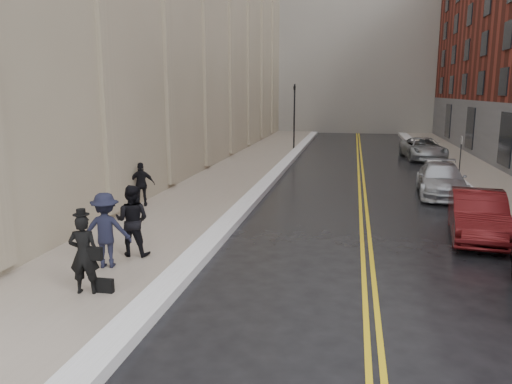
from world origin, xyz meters
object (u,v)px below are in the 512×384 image
at_px(car_silver_far, 423,149).
at_px(pedestrian_main, 84,254).
at_px(pedestrian_b, 106,230).
at_px(pedestrian_a, 132,220).
at_px(pedestrian_c, 142,184).
at_px(car_silver_near, 441,180).
at_px(car_maroon, 478,215).

height_order(car_silver_far, pedestrian_main, pedestrian_main).
bearing_deg(car_silver_far, pedestrian_main, -118.07).
bearing_deg(pedestrian_main, pedestrian_b, -90.02).
height_order(pedestrian_a, pedestrian_c, pedestrian_a).
distance_m(car_silver_near, pedestrian_a, 14.82).
height_order(car_silver_far, pedestrian_a, pedestrian_a).
relative_size(car_maroon, pedestrian_main, 2.50).
bearing_deg(car_maroon, pedestrian_b, -146.02).
bearing_deg(car_silver_near, car_maroon, -86.24).
distance_m(car_maroon, pedestrian_main, 12.04).
distance_m(car_silver_near, pedestrian_main, 16.88).
bearing_deg(car_silver_near, pedestrian_a, -128.61).
bearing_deg(pedestrian_b, pedestrian_main, 86.59).
distance_m(car_maroon, car_silver_far, 19.50).
bearing_deg(pedestrian_a, pedestrian_c, -72.25).
height_order(car_silver_near, pedestrian_main, pedestrian_main).
distance_m(car_silver_near, pedestrian_b, 15.74).
xyz_separation_m(pedestrian_b, pedestrian_c, (-1.98, 6.76, -0.11)).
distance_m(car_maroon, car_silver_near, 6.82).
bearing_deg(pedestrian_c, pedestrian_a, 91.36).
bearing_deg(pedestrian_main, car_silver_near, -137.28).
relative_size(car_silver_far, pedestrian_main, 2.90).
bearing_deg(car_silver_near, car_silver_far, 89.82).
xyz_separation_m(car_silver_near, pedestrian_c, (-12.18, -5.23, 0.31)).
bearing_deg(pedestrian_a, pedestrian_b, 71.61).
bearing_deg(pedestrian_c, pedestrian_main, 85.43).
relative_size(car_maroon, pedestrian_b, 2.32).
distance_m(pedestrian_a, pedestrian_b, 1.04).
distance_m(car_silver_near, car_silver_far, 12.69).
xyz_separation_m(car_maroon, pedestrian_main, (-9.88, -6.88, 0.31)).
xyz_separation_m(pedestrian_main, pedestrian_b, (-0.35, 1.71, 0.07)).
xyz_separation_m(car_silver_near, pedestrian_b, (-10.20, -11.98, 0.41)).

